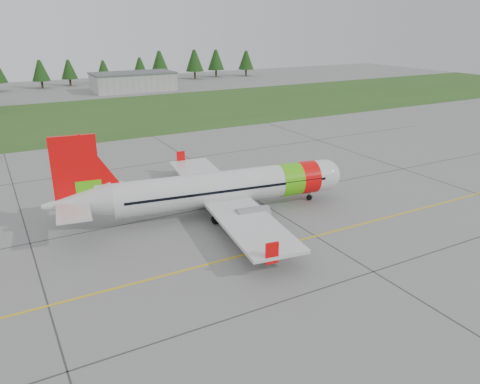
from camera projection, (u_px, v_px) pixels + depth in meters
ground at (275, 304)px, 35.23m from camera, size 320.00×320.00×0.00m
aircraft at (220, 188)px, 51.03m from camera, size 32.96×30.65×10.01m
grass_strip at (72, 118)px, 102.63m from camera, size 320.00×50.00×0.03m
taxi_guideline at (226, 259)px, 41.80m from camera, size 120.00×0.25×0.02m
hangar_east at (133, 82)px, 142.70m from camera, size 24.00×12.00×5.20m
treeline at (36, 72)px, 146.96m from camera, size 160.00×8.00×10.00m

